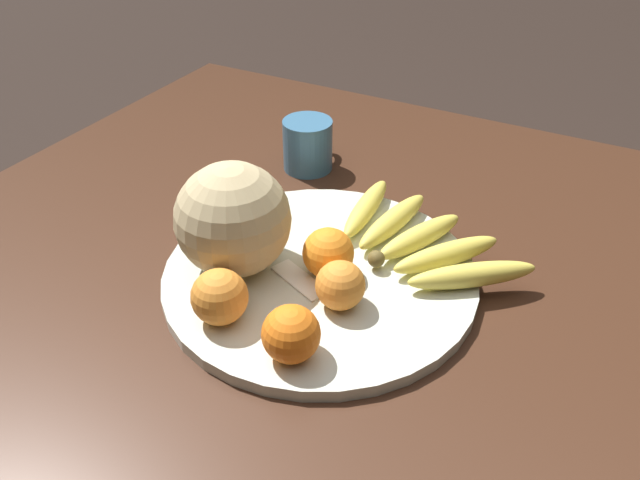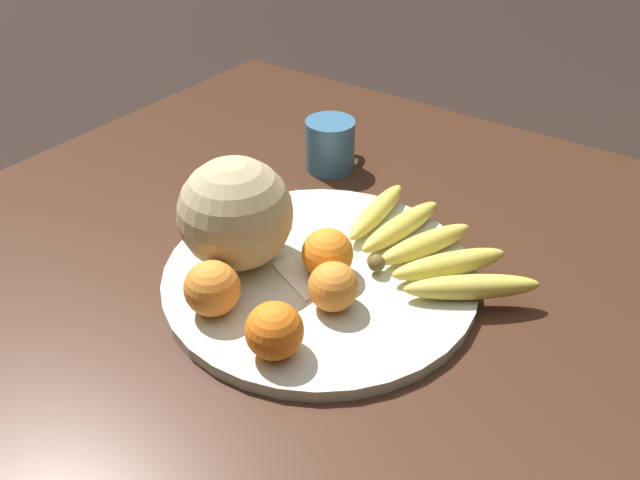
% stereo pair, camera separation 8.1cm
% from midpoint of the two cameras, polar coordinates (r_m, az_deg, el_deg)
% --- Properties ---
extents(kitchen_table, '(1.30, 1.12, 0.71)m').
position_cam_midpoint_polar(kitchen_table, '(0.94, 5.12, -6.29)').
color(kitchen_table, '#3D2316').
rests_on(kitchen_table, ground_plane).
extents(fruit_bowl, '(0.42, 0.42, 0.02)m').
position_cam_midpoint_polar(fruit_bowl, '(0.85, 2.75, -3.27)').
color(fruit_bowl, beige).
rests_on(fruit_bowl, kitchen_table).
extents(melon, '(0.15, 0.15, 0.15)m').
position_cam_midpoint_polar(melon, '(0.82, -4.93, 2.31)').
color(melon, tan).
rests_on(melon, fruit_bowl).
extents(banana_bunch, '(0.29, 0.23, 0.03)m').
position_cam_midpoint_polar(banana_bunch, '(0.88, 12.08, -0.64)').
color(banana_bunch, brown).
rests_on(banana_bunch, fruit_bowl).
extents(orange_front_left, '(0.07, 0.07, 0.07)m').
position_cam_midpoint_polar(orange_front_left, '(0.71, -0.89, -8.43)').
color(orange_front_left, orange).
rests_on(orange_front_left, fruit_bowl).
extents(orange_front_right, '(0.06, 0.06, 0.06)m').
position_cam_midpoint_polar(orange_front_right, '(0.77, 4.25, -4.39)').
color(orange_front_right, orange).
rests_on(orange_front_right, fruit_bowl).
extents(orange_mid_center, '(0.07, 0.07, 0.07)m').
position_cam_midpoint_polar(orange_mid_center, '(0.76, -6.83, -4.54)').
color(orange_mid_center, orange).
rests_on(orange_mid_center, fruit_bowl).
extents(orange_back_left, '(0.07, 0.07, 0.07)m').
position_cam_midpoint_polar(orange_back_left, '(0.81, 3.70, -1.43)').
color(orange_back_left, orange).
rests_on(orange_back_left, fruit_bowl).
extents(produce_tag, '(0.09, 0.06, 0.00)m').
position_cam_midpoint_polar(produce_tag, '(0.83, 0.75, -3.62)').
color(produce_tag, white).
rests_on(produce_tag, fruit_bowl).
extents(ceramic_mug, '(0.09, 0.12, 0.09)m').
position_cam_midpoint_polar(ceramic_mug, '(1.10, 3.14, 8.69)').
color(ceramic_mug, '#386689').
rests_on(ceramic_mug, kitchen_table).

